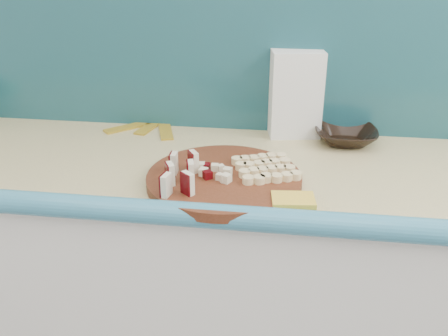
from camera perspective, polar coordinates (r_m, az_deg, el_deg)
kitchen_counter at (r=1.69m, az=-4.62°, el=-13.27°), size 2.20×0.63×0.91m
backsplash at (r=1.64m, az=-3.33°, el=13.02°), size 2.20×0.02×0.50m
cutting_board at (r=1.31m, az=0.00°, el=-1.30°), size 0.52×0.52×0.03m
apple_wedges at (r=1.25m, az=-5.04°, el=-0.55°), size 0.09×0.18×0.06m
apple_chunks at (r=1.29m, az=-1.09°, el=-0.52°), size 0.07×0.07×0.02m
banana_slices at (r=1.32m, az=4.72°, el=0.02°), size 0.19×0.19×0.02m
brown_bowl at (r=1.61m, az=13.72°, el=3.62°), size 0.20×0.20×0.05m
flour_bag at (r=1.62m, az=8.13°, el=8.45°), size 0.18×0.14×0.27m
sponge at (r=1.20m, az=7.89°, el=-4.01°), size 0.11×0.08×0.03m
banana_peel at (r=1.71m, az=-8.57°, el=4.64°), size 0.25×0.22×0.01m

